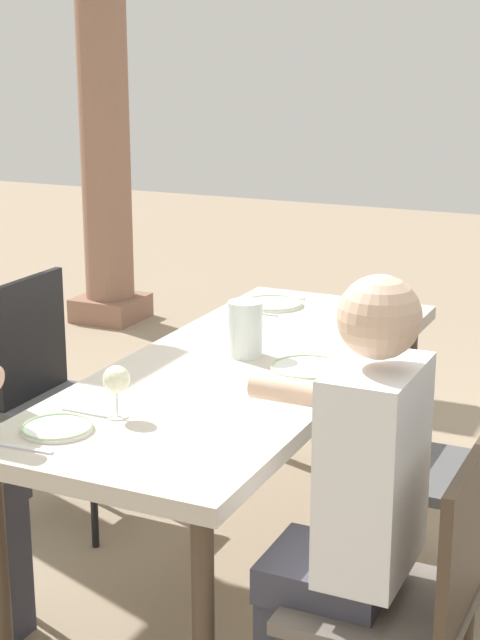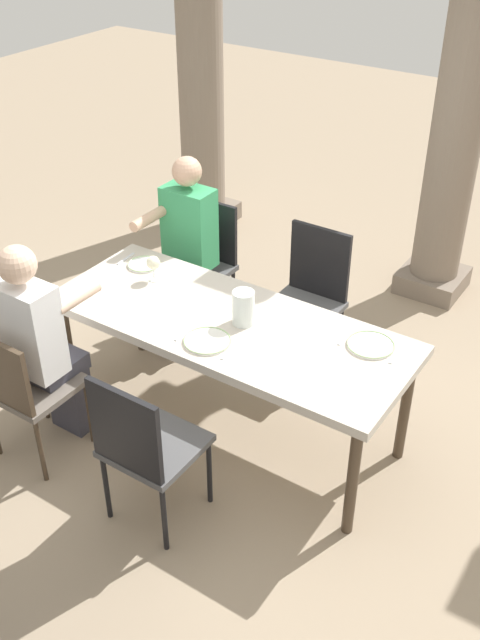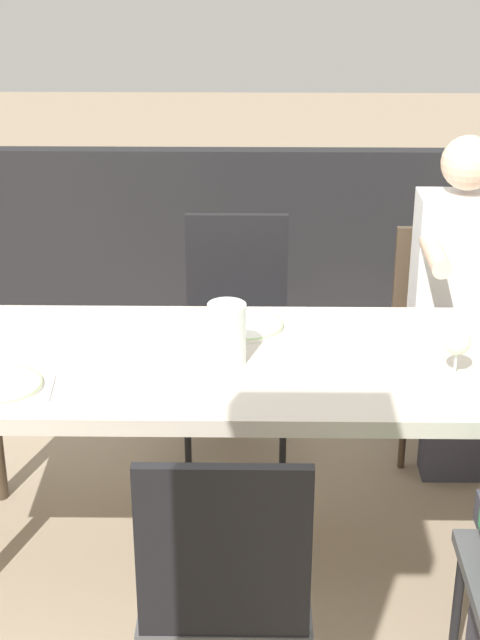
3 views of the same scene
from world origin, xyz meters
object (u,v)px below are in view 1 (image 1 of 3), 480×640
(plate_1, at_px, (308,368))
(chair_mid_north, at_px, (57,384))
(chair_west_south, at_px, (411,591))
(plate_0, at_px, (57,428))
(plate_2, at_px, (273,304))
(stone_column_far, at_px, (103,101))
(water_pitcher, at_px, (245,332))
(wine_glass_0, at_px, (116,380))
(dining_table, at_px, (244,381))
(diner_man_white, at_px, (348,509))

(plate_1, bearing_deg, chair_mid_north, 87.65)
(chair_west_south, height_order, chair_mid_north, chair_mid_north)
(plate_0, xyz_separation_m, plate_1, (0.81, -0.45, -0.00))
(plate_2, bearing_deg, stone_column_far, 46.82)
(chair_mid_north, relative_size, water_pitcher, 4.85)
(water_pitcher, bearing_deg, plate_2, 15.27)
(stone_column_far, relative_size, wine_glass_0, 18.57)
(dining_table, xyz_separation_m, water_pitcher, (0.08, 0.03, 0.15))
(stone_column_far, xyz_separation_m, wine_glass_0, (-3.26, -2.10, -0.58))
(chair_west_south, relative_size, diner_man_white, 0.67)
(chair_mid_north, bearing_deg, stone_column_far, 28.30)
(plate_1, bearing_deg, diner_man_white, -152.37)
(plate_1, bearing_deg, wine_glass_0, 151.40)
(chair_west_south, height_order, diner_man_white, diner_man_white)
(diner_man_white, xyz_separation_m, plate_0, (-0.00, 0.88, 0.07))
(stone_column_far, xyz_separation_m, plate_1, (-2.62, -2.45, -0.69))
(plate_1, bearing_deg, water_pitcher, 77.45)
(wine_glass_0, bearing_deg, chair_mid_north, 45.78)
(chair_mid_north, xyz_separation_m, stone_column_far, (2.57, 1.39, 0.92))
(diner_man_white, height_order, plate_1, diner_man_white)
(chair_mid_north, bearing_deg, plate_2, -41.57)
(chair_west_south, height_order, plate_2, chair_west_south)
(diner_man_white, xyz_separation_m, plate_2, (1.55, 0.87, 0.07))
(chair_mid_north, height_order, plate_2, chair_mid_north)
(plate_1, distance_m, plate_2, 0.86)
(stone_column_far, bearing_deg, diner_man_white, -140.04)
(chair_west_south, relative_size, chair_mid_north, 0.92)
(dining_table, relative_size, chair_west_south, 2.36)
(stone_column_far, bearing_deg, dining_table, -139.94)
(chair_mid_north, height_order, stone_column_far, stone_column_far)
(wine_glass_0, distance_m, water_pitcher, 0.71)
(dining_table, distance_m, stone_column_far, 3.53)
(chair_west_south, distance_m, water_pitcher, 1.27)
(chair_west_south, relative_size, plate_1, 3.46)
(dining_table, distance_m, wine_glass_0, 0.66)
(chair_mid_north, xyz_separation_m, plate_0, (-0.85, -0.61, 0.23))
(chair_west_south, bearing_deg, dining_table, 46.24)
(chair_mid_north, height_order, plate_0, chair_mid_north)
(diner_man_white, bearing_deg, wine_glass_0, 78.13)
(plate_1, distance_m, water_pitcher, 0.28)
(plate_1, relative_size, plate_2, 1.01)
(diner_man_white, height_order, water_pitcher, diner_man_white)
(stone_column_far, bearing_deg, plate_0, -149.80)
(plate_2, height_order, water_pitcher, water_pitcher)
(plate_1, bearing_deg, dining_table, 95.53)
(plate_0, bearing_deg, chair_mid_north, 35.51)
(dining_table, height_order, stone_column_far, stone_column_far)
(diner_man_white, relative_size, plate_0, 6.42)
(stone_column_far, distance_m, wine_glass_0, 3.92)
(stone_column_far, distance_m, plate_0, 4.03)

